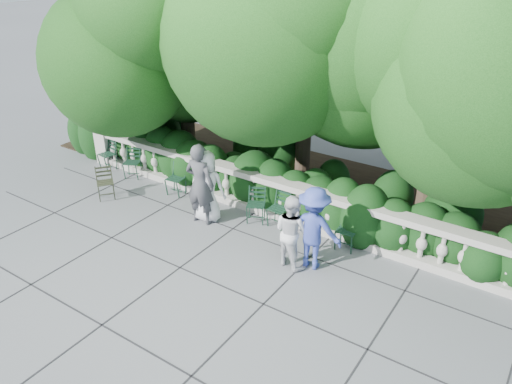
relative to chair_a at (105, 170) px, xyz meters
The scene contains 15 objects.
ground 5.57m from the chair_a, 13.85° to the right, with size 90.00×90.00×0.00m, color #575A60.
balustrade 5.45m from the chair_a, ahead, with size 12.00×0.44×1.00m.
shrub_hedge 5.66m from the chair_a, 17.13° to the left, with size 15.00×2.60×1.70m, color black, non-canonical shape.
tree_canopy 7.50m from the chair_a, 16.97° to the left, with size 15.04×6.52×6.78m.
chair_a is the anchor object (origin of this frame).
chair_b 1.09m from the chair_a, ahead, with size 0.44×0.48×0.84m, color black, non-canonical shape.
chair_c 2.71m from the chair_a, ahead, with size 0.44×0.48×0.84m, color black, non-canonical shape.
chair_d 5.22m from the chair_a, ahead, with size 0.44×0.48×0.84m, color black, non-canonical shape.
chair_e 5.68m from the chair_a, ahead, with size 0.44×0.48×0.84m, color black, non-canonical shape.
chair_f 7.38m from the chair_a, ahead, with size 0.44×0.48×0.84m, color black, non-canonical shape.
chair_weathered 1.92m from the chair_a, 38.66° to the right, with size 0.44×0.48×0.84m, color black, non-canonical shape.
person_businessman 4.28m from the chair_a, ahead, with size 0.83×0.54×1.70m, color white.
person_woman_grey 4.27m from the chair_a, ahead, with size 0.70×0.46×1.93m, color #3F4044.
person_casual_man 6.78m from the chair_a, ahead, with size 0.75×0.58×1.54m, color silver.
person_older_blue 7.16m from the chair_a, ahead, with size 1.12×0.65×1.74m, color #3545A0.
Camera 1 is at (5.34, -6.96, 5.93)m, focal length 35.00 mm.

